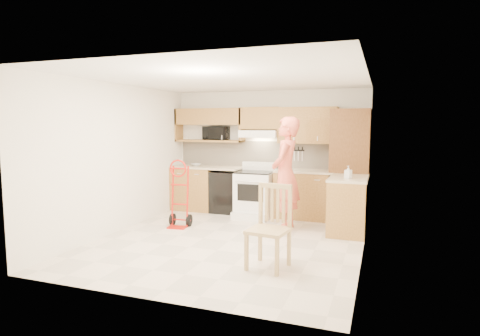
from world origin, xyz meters
The scene contains 28 objects.
floor centered at (0.00, 0.00, -0.01)m, with size 4.00×4.50×0.02m, color beige.
ceiling centered at (0.00, 0.00, 2.51)m, with size 4.00×4.50×0.02m, color white.
wall_back centered at (0.00, 2.26, 1.25)m, with size 4.00×0.02×2.50m, color white.
wall_front centered at (0.00, -2.26, 1.25)m, with size 4.00×0.02×2.50m, color white.
wall_left centered at (-2.01, 0.00, 1.25)m, with size 0.02×4.50×2.50m, color white.
wall_right centered at (2.01, 0.00, 1.25)m, with size 0.02×4.50×2.50m, color white.
backsplash centered at (0.00, 2.23, 1.20)m, with size 3.92×0.03×0.55m, color beige.
lower_cab_left centered at (-1.55, 1.95, 0.45)m, with size 0.90×0.60×0.90m, color #B18145.
dishwasher centered at (-0.80, 1.95, 0.42)m, with size 0.60×0.60×0.85m, color black.
lower_cab_right centered at (0.83, 1.95, 0.45)m, with size 1.14×0.60×0.90m, color #B18145.
countertop_left centered at (-1.25, 1.95, 0.92)m, with size 1.50×0.63×0.04m, color #C0B08A.
countertop_right centered at (0.83, 1.95, 0.92)m, with size 1.14×0.63×0.04m, color #C0B08A.
cab_return_right centered at (1.70, 1.15, 0.45)m, with size 0.60×1.00×0.90m, color #B18145.
countertop_return centered at (1.70, 1.15, 0.92)m, with size 0.63×1.00×0.04m, color #C0B08A.
pantry_tall centered at (1.65, 1.95, 1.05)m, with size 0.70×0.60×2.10m, color brown.
upper_cab_left centered at (-1.25, 2.08, 1.98)m, with size 1.50×0.33×0.34m, color #B18145.
upper_shelf_mw centered at (-1.25, 2.08, 1.47)m, with size 1.50×0.33×0.04m, color #B18145.
upper_cab_center centered at (-0.12, 2.08, 1.94)m, with size 0.76×0.33×0.44m, color #B18145.
upper_cab_right centered at (0.83, 2.08, 1.80)m, with size 1.14×0.33×0.70m, color #B18145.
range_hood centered at (-0.12, 2.02, 1.63)m, with size 0.76×0.46×0.14m, color white.
knife_strip centered at (0.55, 2.21, 1.24)m, with size 0.40×0.05×0.29m, color black, non-canonical shape.
microwave centered at (-1.10, 2.08, 1.63)m, with size 0.52×0.35×0.29m, color black.
range centered at (-0.14, 1.71, 0.53)m, with size 0.72×0.94×1.06m, color white, non-canonical shape.
person centered at (0.67, 0.95, 0.97)m, with size 0.71×0.47×1.95m, color #E8634C.
hand_truck centered at (-1.16, 0.50, 0.54)m, with size 0.43×0.39×1.08m, color red, non-canonical shape.
dining_chair centered at (0.89, -0.94, 0.53)m, with size 0.48×0.52×1.06m, color tan, non-canonical shape.
soap_bottle centered at (1.70, 0.99, 1.04)m, with size 0.09×0.10×0.21m, color white.
bowl centered at (-1.51, 1.95, 0.96)m, with size 0.20×0.20×0.05m, color white.
Camera 1 is at (2.21, -5.69, 1.82)m, focal length 29.93 mm.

